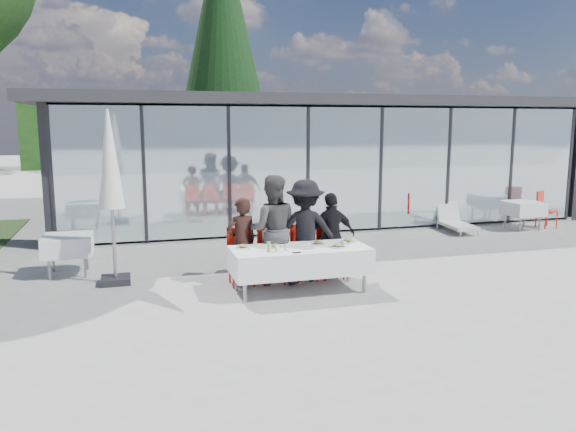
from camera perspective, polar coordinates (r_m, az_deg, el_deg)
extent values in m
plane|color=#A4A19C|center=(9.96, 3.48, -6.70)|extent=(90.00, 90.00, 0.00)
cube|color=gray|center=(18.01, 1.02, 0.73)|extent=(14.00, 8.00, 0.10)
cube|color=black|center=(21.59, -2.02, 6.30)|extent=(14.00, 0.20, 3.20)
cube|color=black|center=(17.14, -21.69, 4.85)|extent=(0.20, 8.00, 3.20)
cube|color=black|center=(20.92, 19.51, 5.67)|extent=(0.20, 8.00, 3.20)
cube|color=silver|center=(14.10, 5.77, 4.62)|extent=(13.60, 0.06, 3.10)
cube|color=#2D2D30|center=(17.43, 1.44, 11.22)|extent=(14.80, 8.80, 0.24)
cube|color=#262628|center=(13.20, -22.89, 3.61)|extent=(0.08, 0.10, 3.10)
cube|color=#262628|center=(13.11, -14.42, 4.02)|extent=(0.08, 0.10, 3.10)
cube|color=#262628|center=(13.30, -6.01, 4.34)|extent=(0.08, 0.10, 3.10)
cube|color=#262628|center=(13.77, 2.00, 4.55)|extent=(0.08, 0.10, 3.10)
cube|color=#262628|center=(14.49, 9.36, 4.67)|extent=(0.08, 0.10, 3.10)
cube|color=#262628|center=(15.42, 15.92, 4.71)|extent=(0.08, 0.10, 3.10)
cube|color=#262628|center=(16.52, 21.68, 4.70)|extent=(0.08, 0.10, 3.10)
cube|color=#262628|center=(17.77, 26.66, 4.65)|extent=(0.08, 0.10, 3.10)
cube|color=red|center=(15.92, -6.02, 0.99)|extent=(0.45, 0.45, 0.90)
cube|color=red|center=(16.73, -1.25, 1.45)|extent=(0.45, 0.45, 0.90)
cube|color=red|center=(17.07, 7.32, 1.53)|extent=(0.45, 0.45, 0.90)
cube|color=red|center=(18.56, 12.16, 2.02)|extent=(0.45, 0.45, 0.90)
cube|color=#153511|center=(37.13, -20.50, 7.93)|extent=(6.50, 2.00, 4.40)
cube|color=#153511|center=(37.39, -8.07, 8.43)|extent=(6.50, 2.00, 4.40)
cube|color=#153511|center=(39.31, 3.69, 8.55)|extent=(6.50, 2.00, 4.40)
cube|color=#153511|center=(42.67, 13.97, 8.36)|extent=(6.50, 2.00, 4.40)
cube|color=#153511|center=(47.16, 22.51, 8.00)|extent=(6.50, 2.00, 4.40)
cube|color=white|center=(9.25, 1.23, -4.49)|extent=(2.26, 0.96, 0.42)
cylinder|color=gray|center=(8.73, -4.41, -6.62)|extent=(0.06, 0.06, 0.71)
cylinder|color=gray|center=(9.32, 7.78, -5.64)|extent=(0.06, 0.06, 0.71)
cylinder|color=gray|center=(9.39, -5.27, -5.48)|extent=(0.06, 0.06, 0.71)
cylinder|color=gray|center=(9.95, 6.16, -4.65)|extent=(0.06, 0.06, 0.71)
imported|color=black|center=(9.62, -4.74, -2.64)|extent=(0.68, 0.68, 1.52)
cube|color=red|center=(9.69, -4.72, -4.42)|extent=(0.44, 0.44, 0.05)
cube|color=red|center=(9.83, -4.97, -2.74)|extent=(0.44, 0.04, 0.55)
cylinder|color=red|center=(9.55, -5.55, -6.10)|extent=(0.04, 0.04, 0.43)
cylinder|color=red|center=(9.62, -3.43, -5.96)|extent=(0.04, 0.04, 0.43)
cylinder|color=red|center=(9.89, -5.93, -5.56)|extent=(0.04, 0.04, 0.43)
cylinder|color=red|center=(9.96, -3.88, -5.43)|extent=(0.04, 0.04, 0.43)
imported|color=#4E4E4E|center=(9.70, -1.62, -1.38)|extent=(1.11, 1.11, 1.89)
cube|color=red|center=(9.81, -1.62, -4.23)|extent=(0.44, 0.44, 0.05)
cube|color=red|center=(9.94, -1.91, -2.57)|extent=(0.44, 0.04, 0.55)
cylinder|color=red|center=(9.66, -2.38, -5.89)|extent=(0.04, 0.04, 0.43)
cylinder|color=red|center=(9.75, -0.32, -5.74)|extent=(0.04, 0.04, 0.43)
cylinder|color=red|center=(10.00, -2.87, -5.37)|extent=(0.04, 0.04, 0.43)
cylinder|color=red|center=(10.08, -0.87, -5.23)|extent=(0.04, 0.04, 0.43)
imported|color=black|center=(9.87, 1.76, -1.48)|extent=(1.42, 1.42, 1.80)
cube|color=red|center=(9.97, 1.74, -4.00)|extent=(0.44, 0.44, 0.05)
cube|color=red|center=(10.10, 1.40, -2.37)|extent=(0.44, 0.04, 0.55)
cylinder|color=red|center=(9.81, 1.05, -5.64)|extent=(0.04, 0.04, 0.43)
cylinder|color=red|center=(9.92, 3.05, -5.49)|extent=(0.04, 0.04, 0.43)
cylinder|color=red|center=(10.14, 0.45, -5.14)|extent=(0.04, 0.04, 0.43)
cylinder|color=red|center=(10.25, 2.39, -4.99)|extent=(0.04, 0.04, 0.43)
imported|color=black|center=(10.06, 4.44, -2.02)|extent=(0.99, 0.99, 1.55)
cube|color=red|center=(10.13, 4.41, -3.82)|extent=(0.44, 0.44, 0.05)
cube|color=red|center=(10.26, 4.04, -2.21)|extent=(0.44, 0.04, 0.55)
cylinder|color=red|center=(9.96, 3.78, -5.43)|extent=(0.04, 0.04, 0.43)
cylinder|color=red|center=(10.09, 5.72, -5.27)|extent=(0.04, 0.04, 0.43)
cylinder|color=red|center=(10.29, 3.10, -4.94)|extent=(0.04, 0.04, 0.43)
cylinder|color=red|center=(10.41, 4.98, -4.79)|extent=(0.04, 0.04, 0.43)
cylinder|color=silver|center=(9.18, -4.61, -3.24)|extent=(0.25, 0.25, 0.01)
ellipsoid|color=#B27F47|center=(9.17, -4.61, -3.03)|extent=(0.15, 0.15, 0.05)
cylinder|color=silver|center=(9.18, -1.21, -3.21)|extent=(0.25, 0.25, 0.01)
ellipsoid|color=#426927|center=(9.17, -1.21, -3.01)|extent=(0.15, 0.15, 0.05)
cylinder|color=silver|center=(9.44, 3.09, -2.87)|extent=(0.25, 0.25, 0.01)
ellipsoid|color=#B27F47|center=(9.43, 3.09, -2.66)|extent=(0.15, 0.15, 0.05)
cylinder|color=silver|center=(9.66, 6.12, -2.62)|extent=(0.25, 0.25, 0.01)
ellipsoid|color=#426927|center=(9.66, 6.12, -2.42)|extent=(0.15, 0.15, 0.05)
cylinder|color=silver|center=(9.23, 5.13, -3.17)|extent=(0.25, 0.25, 0.01)
ellipsoid|color=#426927|center=(9.23, 5.13, -2.96)|extent=(0.15, 0.15, 0.05)
cylinder|color=#81B049|center=(8.89, -1.98, -3.13)|extent=(0.06, 0.06, 0.16)
cylinder|color=silver|center=(8.98, -0.20, -3.22)|extent=(0.07, 0.07, 0.10)
cylinder|color=silver|center=(9.24, 5.75, -2.90)|extent=(0.07, 0.07, 0.10)
cylinder|color=silver|center=(8.89, -1.13, -3.35)|extent=(0.07, 0.07, 0.10)
cube|color=black|center=(8.82, 0.89, -3.73)|extent=(0.14, 0.03, 0.01)
cube|color=white|center=(11.05, -21.48, -2.75)|extent=(0.86, 0.86, 0.36)
cylinder|color=gray|center=(10.84, -23.14, -4.17)|extent=(0.05, 0.05, 0.72)
cylinder|color=gray|center=(10.78, -19.97, -4.05)|extent=(0.05, 0.05, 0.72)
cylinder|color=gray|center=(11.42, -22.78, -3.48)|extent=(0.05, 0.05, 0.72)
cylinder|color=gray|center=(11.36, -19.77, -3.37)|extent=(0.05, 0.05, 0.72)
cube|color=white|center=(15.94, 22.76, 0.72)|extent=(0.86, 0.86, 0.36)
cylinder|color=gray|center=(15.55, 22.54, -0.21)|extent=(0.05, 0.05, 0.72)
cylinder|color=gray|center=(15.93, 24.23, -0.11)|extent=(0.05, 0.05, 0.72)
cylinder|color=gray|center=(16.02, 21.21, 0.13)|extent=(0.05, 0.05, 0.72)
cylinder|color=gray|center=(16.39, 22.88, 0.22)|extent=(0.05, 0.05, 0.72)
cube|color=red|center=(16.47, 24.81, 0.46)|extent=(0.60, 0.60, 0.05)
cube|color=red|center=(16.51, 24.22, 1.39)|extent=(0.40, 0.25, 0.55)
cylinder|color=red|center=(16.26, 24.69, -0.48)|extent=(0.04, 0.04, 0.43)
cylinder|color=red|center=(16.49, 25.64, -0.42)|extent=(0.04, 0.04, 0.43)
cylinder|color=red|center=(16.53, 23.88, -0.28)|extent=(0.04, 0.04, 0.43)
cylinder|color=red|center=(16.76, 24.83, -0.22)|extent=(0.04, 0.04, 0.43)
cube|color=red|center=(15.22, 11.75, 0.46)|extent=(0.62, 0.62, 0.05)
cube|color=red|center=(15.10, 12.47, 1.33)|extent=(0.37, 0.30, 0.55)
cylinder|color=red|center=(15.02, 11.43, -0.56)|extent=(0.04, 0.04, 0.43)
cylinder|color=red|center=(15.19, 12.63, -0.49)|extent=(0.04, 0.04, 0.43)
cylinder|color=red|center=(15.33, 10.81, -0.33)|extent=(0.04, 0.04, 0.43)
cylinder|color=red|center=(15.50, 12.00, -0.27)|extent=(0.04, 0.04, 0.43)
cube|color=black|center=(10.30, -17.09, -6.23)|extent=(0.50, 0.50, 0.12)
cylinder|color=gray|center=(10.04, -17.44, 0.89)|extent=(0.06, 0.06, 2.70)
cone|color=white|center=(9.96, -17.67, 5.54)|extent=(0.44, 0.44, 1.67)
cube|color=white|center=(15.04, 16.82, -0.89)|extent=(0.73, 1.36, 0.08)
cube|color=white|center=(15.49, 15.95, 0.45)|extent=(0.62, 0.32, 0.54)
cylinder|color=white|center=(14.48, 17.13, -1.74)|extent=(0.04, 0.04, 0.14)
cylinder|color=white|center=(14.75, 18.76, -1.62)|extent=(0.04, 0.04, 0.14)
cylinder|color=white|center=(15.39, 14.91, -1.00)|extent=(0.04, 0.04, 0.14)
cylinder|color=white|center=(15.65, 16.48, -0.90)|extent=(0.04, 0.04, 0.14)
cylinder|color=#382316|center=(22.40, -6.43, 4.82)|extent=(0.44, 0.44, 2.00)
cone|color=black|center=(22.57, -6.67, 17.58)|extent=(4.00, 4.00, 9.00)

